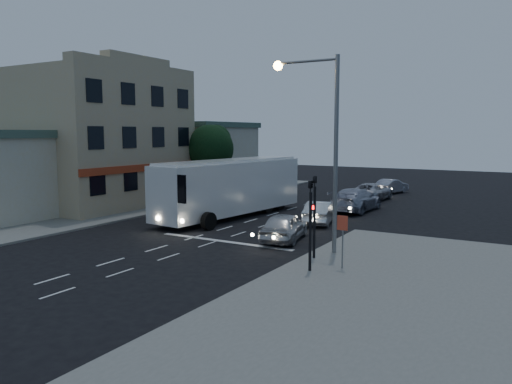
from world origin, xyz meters
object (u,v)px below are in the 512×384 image
Objects in this scene: tour_bus at (231,186)px; regulatory_sign at (342,233)px; car_suv at (284,227)px; traffic_signal_side at (311,214)px; car_sedan_b at (356,200)px; traffic_signal_main at (314,207)px; car_sedan_a at (320,212)px; car_sedan_c at (372,192)px; streetlight at (323,131)px; car_extra at (391,186)px; street_tree at (210,146)px.

tour_bus is 5.84× the size of regulatory_sign.
traffic_signal_side is at bearing 114.99° from car_suv.
traffic_signal_main is at bearing 103.28° from car_sedan_b.
traffic_signal_main is at bearing 149.16° from regulatory_sign.
regulatory_sign is at bearing -30.84° from traffic_signal_main.
car_sedan_a is 0.81× the size of car_sedan_c.
traffic_signal_main is at bearing -79.80° from streetlight.
car_extra is 0.66× the size of street_tree.
tour_bus reaches higher than car_sedan_b.
car_suv is at bearing 126.66° from traffic_signal_side.
traffic_signal_side is at bearing -44.50° from street_tree.
traffic_signal_side reaches higher than tour_bus.
tour_bus is at bearing 145.49° from streetlight.
tour_bus is 12.22m from traffic_signal_main.
car_sedan_b is 14.82m from traffic_signal_main.
car_suv is at bearing 134.99° from traffic_signal_main.
traffic_signal_main is at bearing 109.49° from traffic_signal_side.
car_extra is 25.55m from streetlight.
car_sedan_a is at bearing -98.11° from car_suv.
streetlight is at bearing 128.75° from regulatory_sign.
traffic_signal_side is (3.72, -5.00, 1.67)m from car_suv.
street_tree is at bearing -52.95° from car_suv.
regulatory_sign is 5.18m from streetlight.
regulatory_sign is at bearing 108.44° from car_sedan_b.
street_tree is at bearing 140.37° from tour_bus.
car_sedan_c is (-0.50, 12.14, 0.03)m from car_sedan_a.
car_sedan_c is at bearing 101.37° from traffic_signal_side.
traffic_signal_side is (4.57, -22.71, 1.69)m from car_sedan_c.
tour_bus is 9.40m from street_tree.
regulatory_sign is at bearing -32.12° from tour_bus.
car_suv is 5.92m from streetlight.
car_suv is 4.59m from traffic_signal_main.
car_extra is (-0.69, 23.20, -0.07)m from car_suv.
streetlight is at bearing 103.47° from car_sedan_b.
car_sedan_a is 14.18m from street_tree.
car_sedan_b reaches higher than car_extra.
car_sedan_b is 13.26m from street_tree.
car_extra is at bearing 98.89° from traffic_signal_side.
car_sedan_c is 1.28× the size of traffic_signal_main.
traffic_signal_side is (0.70, -1.98, 0.00)m from traffic_signal_main.
traffic_signal_main is at bearing 123.32° from car_suv.
street_tree is (-12.74, -0.17, 3.66)m from car_sedan_b.
tour_bus is 2.22× the size of car_sedan_b.
car_extra is at bearing -85.61° from car_sedan_b.
car_sedan_a is at bearing 111.39° from traffic_signal_main.
traffic_signal_side is (10.15, -9.72, 0.32)m from tour_bus.
car_extra is 26.54m from traffic_signal_main.
regulatory_sign is 0.35× the size of street_tree.
traffic_signal_main is 21.38m from street_tree.
regulatory_sign is at bearing 105.88° from car_sedan_c.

